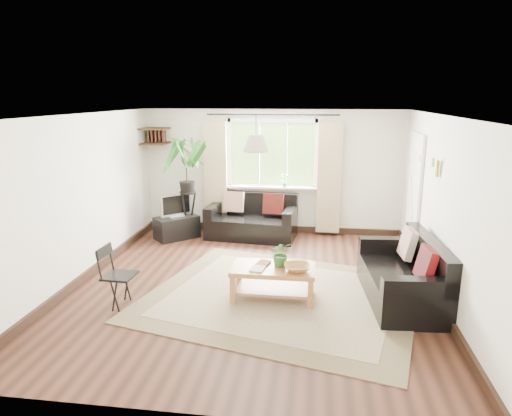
# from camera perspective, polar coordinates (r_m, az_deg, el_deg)

# --- Properties ---
(floor) EXTENTS (5.50, 5.50, 0.00)m
(floor) POSITION_cam_1_polar(r_m,az_deg,el_deg) (6.62, -0.47, -9.69)
(floor) COLOR black
(floor) RESTS_ON ground
(ceiling) EXTENTS (5.50, 5.50, 0.00)m
(ceiling) POSITION_cam_1_polar(r_m,az_deg,el_deg) (6.07, -0.52, 11.54)
(ceiling) COLOR white
(ceiling) RESTS_ON floor
(wall_back) EXTENTS (5.00, 0.02, 2.40)m
(wall_back) POSITION_cam_1_polar(r_m,az_deg,el_deg) (8.92, 2.04, 4.53)
(wall_back) COLOR white
(wall_back) RESTS_ON floor
(wall_front) EXTENTS (5.00, 0.02, 2.40)m
(wall_front) POSITION_cam_1_polar(r_m,az_deg,el_deg) (3.67, -6.73, -9.47)
(wall_front) COLOR white
(wall_front) RESTS_ON floor
(wall_left) EXTENTS (0.02, 5.50, 2.40)m
(wall_left) POSITION_cam_1_polar(r_m,az_deg,el_deg) (7.04, -21.08, 1.07)
(wall_left) COLOR white
(wall_left) RESTS_ON floor
(wall_right) EXTENTS (0.02, 5.50, 2.40)m
(wall_right) POSITION_cam_1_polar(r_m,az_deg,el_deg) (6.39, 22.29, -0.27)
(wall_right) COLOR white
(wall_right) RESTS_ON floor
(rug) EXTENTS (4.06, 3.70, 0.02)m
(rug) POSITION_cam_1_polar(r_m,az_deg,el_deg) (6.29, 3.13, -10.95)
(rug) COLOR #BBAF91
(rug) RESTS_ON floor
(window) EXTENTS (2.50, 0.16, 2.16)m
(window) POSITION_cam_1_polar(r_m,az_deg,el_deg) (8.83, 2.03, 6.73)
(window) COLOR white
(window) RESTS_ON wall_back
(door) EXTENTS (0.06, 0.96, 2.06)m
(door) POSITION_cam_1_polar(r_m,az_deg,el_deg) (8.04, 19.04, 1.29)
(door) COLOR silver
(door) RESTS_ON wall_right
(corner_shelf) EXTENTS (0.50, 0.50, 0.34)m
(corner_shelf) POSITION_cam_1_polar(r_m,az_deg,el_deg) (9.09, -12.51, 8.78)
(corner_shelf) COLOR black
(corner_shelf) RESTS_ON wall_back
(pendant_lamp) EXTENTS (0.36, 0.36, 0.54)m
(pendant_lamp) POSITION_cam_1_polar(r_m,az_deg,el_deg) (6.49, -0.00, 8.60)
(pendant_lamp) COLOR beige
(pendant_lamp) RESTS_ON ceiling
(wall_sconce) EXTENTS (0.12, 0.12, 0.28)m
(wall_sconce) POSITION_cam_1_polar(r_m,az_deg,el_deg) (6.56, 21.49, 4.96)
(wall_sconce) COLOR beige
(wall_sconce) RESTS_ON wall_right
(sofa_back) EXTENTS (1.74, 0.99, 0.78)m
(sofa_back) POSITION_cam_1_polar(r_m,az_deg,el_deg) (8.67, -0.58, -1.20)
(sofa_back) COLOR black
(sofa_back) RESTS_ON floor
(sofa_right) EXTENTS (1.78, 1.00, 0.81)m
(sofa_right) POSITION_cam_1_polar(r_m,az_deg,el_deg) (6.33, 17.75, -7.58)
(sofa_right) COLOR black
(sofa_right) RESTS_ON floor
(coffee_table) EXTENTS (1.10, 0.60, 0.45)m
(coffee_table) POSITION_cam_1_polar(r_m,az_deg,el_deg) (6.16, 2.14, -9.31)
(coffee_table) COLOR #925A30
(coffee_table) RESTS_ON floor
(table_plant) EXTENTS (0.33, 0.30, 0.34)m
(table_plant) POSITION_cam_1_polar(r_m,az_deg,el_deg) (6.05, 3.17, -5.70)
(table_plant) COLOR #2D5D25
(table_plant) RESTS_ON coffee_table
(bowl) EXTENTS (0.40, 0.40, 0.09)m
(bowl) POSITION_cam_1_polar(r_m,az_deg,el_deg) (5.94, 5.17, -7.44)
(bowl) COLOR #A07237
(bowl) RESTS_ON coffee_table
(book_a) EXTENTS (0.21, 0.26, 0.02)m
(book_a) POSITION_cam_1_polar(r_m,az_deg,el_deg) (6.00, -0.61, -7.50)
(book_a) COLOR silver
(book_a) RESTS_ON coffee_table
(book_b) EXTENTS (0.21, 0.25, 0.02)m
(book_b) POSITION_cam_1_polar(r_m,az_deg,el_deg) (6.20, 0.23, -6.78)
(book_b) COLOR brown
(book_b) RESTS_ON coffee_table
(tv_stand) EXTENTS (0.88, 0.86, 0.42)m
(tv_stand) POSITION_cam_1_polar(r_m,az_deg,el_deg) (8.80, -9.87, -2.41)
(tv_stand) COLOR black
(tv_stand) RESTS_ON floor
(tv) EXTENTS (0.58, 0.56, 0.46)m
(tv) POSITION_cam_1_polar(r_m,az_deg,el_deg) (8.68, -9.99, 0.41)
(tv) COLOR #A5A5AA
(tv) RESTS_ON tv_stand
(palm_stand) EXTENTS (0.77, 0.77, 1.89)m
(palm_stand) POSITION_cam_1_polar(r_m,az_deg,el_deg) (8.72, -8.59, 2.46)
(palm_stand) COLOR black
(palm_stand) RESTS_ON floor
(folding_chair) EXTENTS (0.43, 0.43, 0.80)m
(folding_chair) POSITION_cam_1_polar(r_m,az_deg,el_deg) (6.14, -16.65, -8.24)
(folding_chair) COLOR black
(folding_chair) RESTS_ON floor
(sill_plant) EXTENTS (0.14, 0.10, 0.27)m
(sill_plant) POSITION_cam_1_polar(r_m,az_deg,el_deg) (8.80, 3.58, 3.50)
(sill_plant) COLOR #2D6023
(sill_plant) RESTS_ON window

